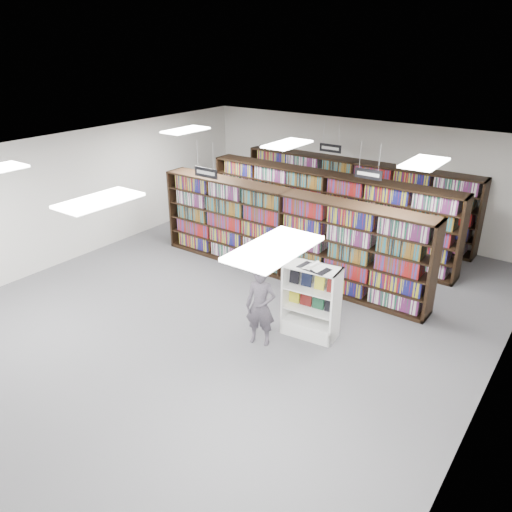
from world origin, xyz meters
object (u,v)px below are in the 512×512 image
Objects in this scene: bookshelf_row_near at (285,235)px; open_book at (314,267)px; shopper at (261,306)px; endcap_display at (311,312)px.

open_book is (1.87, -1.98, 0.43)m from bookshelf_row_near.
shopper is (-0.67, -0.72, -0.71)m from open_book.
open_book is 1.21m from shopper.
open_book is at bearing -46.68° from bookshelf_row_near.
shopper is at bearing -65.97° from bookshelf_row_near.
bookshelf_row_near reaches higher than shopper.
open_book is at bearing -67.55° from endcap_display.
endcap_display is at bearing 124.39° from open_book.
endcap_display is 2.42× the size of open_book.
shopper is at bearing -133.13° from endcap_display.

